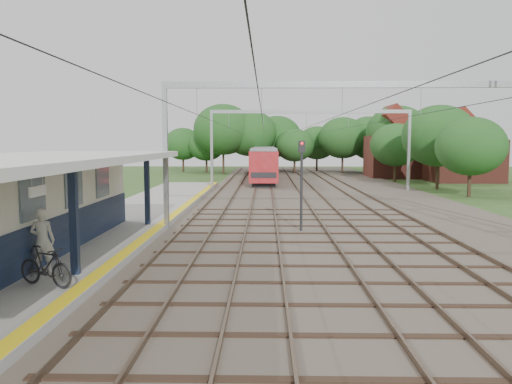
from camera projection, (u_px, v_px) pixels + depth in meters
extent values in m
cube|color=#473D33|center=(322.00, 197.00, 38.40)|extent=(18.00, 90.00, 0.10)
cube|color=gray|center=(108.00, 231.00, 22.69)|extent=(5.00, 52.00, 0.35)
cube|color=yellow|center=(157.00, 228.00, 22.63)|extent=(0.45, 52.00, 0.01)
cube|color=#101B34|center=(44.00, 243.00, 15.64)|extent=(0.06, 18.00, 1.40)
cube|color=slate|center=(42.00, 196.00, 15.49)|extent=(0.05, 16.00, 1.30)
cube|color=#101B34|center=(74.00, 220.00, 14.53)|extent=(0.22, 0.22, 3.20)
cube|color=#101B34|center=(147.00, 191.00, 23.48)|extent=(0.22, 0.22, 3.20)
cube|color=silver|center=(7.00, 161.00, 14.39)|extent=(6.40, 20.00, 0.24)
cube|color=white|center=(38.00, 191.00, 12.43)|extent=(0.06, 0.85, 0.26)
cube|color=brown|center=(215.00, 195.00, 38.55)|extent=(0.07, 88.00, 0.15)
cube|color=brown|center=(234.00, 195.00, 38.52)|extent=(0.07, 88.00, 0.15)
cube|color=brown|center=(254.00, 195.00, 38.49)|extent=(0.07, 88.00, 0.15)
cube|color=brown|center=(273.00, 195.00, 38.46)|extent=(0.07, 88.00, 0.15)
cube|color=brown|center=(302.00, 195.00, 38.41)|extent=(0.07, 88.00, 0.15)
cube|color=brown|center=(321.00, 195.00, 38.39)|extent=(0.07, 88.00, 0.15)
cube|color=brown|center=(349.00, 195.00, 38.34)|extent=(0.07, 88.00, 0.15)
cube|color=brown|center=(367.00, 195.00, 38.32)|extent=(0.07, 88.00, 0.15)
cube|color=gray|center=(166.00, 158.00, 23.31)|extent=(0.22, 0.22, 7.00)
cube|color=gray|center=(349.00, 85.00, 22.81)|extent=(17.00, 0.20, 0.30)
cube|color=gray|center=(212.00, 151.00, 43.21)|extent=(0.22, 0.22, 7.00)
cube|color=gray|center=(409.00, 151.00, 42.87)|extent=(0.22, 0.22, 7.00)
cube|color=gray|center=(310.00, 112.00, 42.71)|extent=(17.00, 0.20, 0.30)
cylinder|color=black|center=(224.00, 125.00, 38.01)|extent=(0.02, 88.00, 0.02)
cylinder|color=black|center=(263.00, 125.00, 37.95)|extent=(0.02, 88.00, 0.02)
cylinder|color=black|center=(312.00, 125.00, 37.87)|extent=(0.02, 88.00, 0.02)
cylinder|color=black|center=(359.00, 125.00, 37.80)|extent=(0.02, 88.00, 0.02)
cylinder|color=#382619|center=(196.00, 162.00, 69.38)|extent=(0.28, 0.28, 2.88)
ellipsoid|color=#1F4819|center=(196.00, 137.00, 69.03)|extent=(6.72, 6.72, 5.76)
cylinder|color=#382619|center=(240.00, 163.00, 71.27)|extent=(0.28, 0.28, 2.52)
ellipsoid|color=#1F4819|center=(240.00, 142.00, 70.96)|extent=(5.88, 5.88, 5.04)
cylinder|color=#382619|center=(283.00, 161.00, 68.13)|extent=(0.28, 0.28, 3.24)
ellipsoid|color=#1F4819|center=(283.00, 132.00, 67.74)|extent=(7.56, 7.56, 6.48)
cylinder|color=#382619|center=(325.00, 163.00, 70.03)|extent=(0.28, 0.28, 2.70)
ellipsoid|color=#1F4819|center=(325.00, 139.00, 69.70)|extent=(6.30, 6.30, 5.40)
cylinder|color=#382619|center=(426.00, 175.00, 46.03)|extent=(0.28, 0.28, 2.52)
ellipsoid|color=#1F4819|center=(427.00, 141.00, 45.73)|extent=(5.88, 5.88, 5.04)
cylinder|color=#382619|center=(389.00, 165.00, 61.92)|extent=(0.28, 0.28, 2.88)
ellipsoid|color=#1F4819|center=(390.00, 136.00, 61.57)|extent=(6.72, 6.72, 5.76)
cube|color=brown|center=(463.00, 161.00, 53.77)|extent=(7.00, 6.00, 4.50)
cube|color=maroon|center=(464.00, 131.00, 53.45)|extent=(4.99, 6.12, 4.99)
cube|color=brown|center=(402.00, 157.00, 59.81)|extent=(8.00, 6.00, 5.00)
cube|color=maroon|center=(402.00, 128.00, 59.47)|extent=(5.52, 6.12, 5.52)
imported|color=beige|center=(42.00, 240.00, 14.77)|extent=(0.77, 0.56, 1.93)
imported|color=black|center=(46.00, 266.00, 13.36)|extent=(1.90, 1.19, 1.11)
cube|color=black|center=(264.00, 179.00, 52.92)|extent=(2.14, 15.24, 0.44)
cube|color=maroon|center=(264.00, 164.00, 52.75)|extent=(2.67, 16.57, 2.86)
cube|color=black|center=(264.00, 161.00, 52.72)|extent=(2.71, 15.24, 0.83)
cube|color=slate|center=(264.00, 149.00, 52.60)|extent=(2.46, 16.57, 0.28)
cube|color=black|center=(264.00, 170.00, 70.00)|extent=(2.14, 15.24, 0.44)
cube|color=maroon|center=(264.00, 158.00, 69.83)|extent=(2.67, 16.57, 2.86)
cube|color=black|center=(264.00, 156.00, 69.81)|extent=(2.71, 15.24, 0.83)
cube|color=slate|center=(264.00, 147.00, 69.68)|extent=(2.46, 16.57, 0.28)
cylinder|color=black|center=(301.00, 191.00, 23.15)|extent=(0.14, 0.14, 3.91)
cube|color=black|center=(302.00, 147.00, 22.94)|extent=(0.32, 0.22, 0.54)
sphere|color=red|center=(302.00, 143.00, 22.83)|extent=(0.14, 0.14, 0.14)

